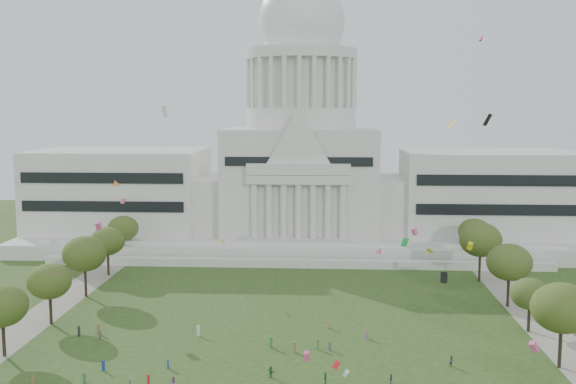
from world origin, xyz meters
TOP-DOWN VIEW (x-y plane):
  - capitol at (0.00, 113.59)m, footprint 160.00×64.50m
  - path_left at (-48.00, 30.00)m, footprint 8.00×160.00m
  - path_right at (48.00, 30.00)m, footprint 8.00×160.00m
  - row_tree_l_2 at (-45.04, 17.30)m, footprint 8.42×8.42m
  - row_tree_r_2 at (44.17, 17.44)m, footprint 9.55×9.55m
  - row_tree_l_3 at (-44.09, 33.92)m, footprint 8.12×8.12m
  - row_tree_r_3 at (44.40, 34.48)m, footprint 7.01×7.01m
  - row_tree_l_4 at (-44.08, 52.42)m, footprint 9.29×9.29m
  - row_tree_r_4 at (44.76, 50.04)m, footprint 9.19×9.19m
  - row_tree_l_5 at (-45.22, 71.01)m, footprint 8.33×8.33m
  - row_tree_r_5 at (43.49, 70.19)m, footprint 9.82×9.82m
  - row_tree_l_6 at (-46.87, 89.14)m, footprint 8.19×8.19m
  - row_tree_r_6 at (45.96, 88.13)m, footprint 8.42×8.42m
  - person_2 at (27.41, 16.87)m, footprint 1.03×0.94m
  - person_4 at (7.57, 9.06)m, footprint 0.75×1.16m
  - person_5 at (-0.66, 11.10)m, footprint 1.62×1.52m
  - person_8 at (-14.54, 6.70)m, footprint 0.88×0.81m
  - person_10 at (17.22, 9.43)m, footprint 0.72×1.05m
  - distant_crowd at (-13.76, 14.50)m, footprint 58.58×38.68m
  - kite_swarm at (1.62, 10.09)m, footprint 86.51×94.47m

SIDE VIEW (x-z plane):
  - path_left at x=-48.00m, z-range 0.00..0.04m
  - path_right at x=48.00m, z-range 0.00..0.04m
  - person_8 at x=-14.54m, z-range 0.00..1.55m
  - person_10 at x=17.22m, z-range 0.00..1.64m
  - person_5 at x=-0.66m, z-range 0.00..1.72m
  - distant_crowd at x=-13.76m, z-range -0.09..1.84m
  - person_2 at x=27.41m, z-range 0.00..1.81m
  - person_4 at x=7.57m, z-range 0.00..1.85m
  - row_tree_r_3 at x=44.40m, z-range 2.09..12.07m
  - row_tree_l_3 at x=-44.09m, z-range 2.43..13.98m
  - row_tree_l_6 at x=-46.87m, z-range 2.45..14.09m
  - row_tree_l_5 at x=-45.22m, z-range 2.49..14.34m
  - row_tree_r_6 at x=45.96m, z-range 2.52..14.49m
  - row_tree_l_2 at x=-45.04m, z-range 2.52..14.49m
  - row_tree_r_4 at x=44.76m, z-range 2.76..15.82m
  - row_tree_l_4 at x=-44.08m, z-range 2.79..16.00m
  - row_tree_r_2 at x=44.17m, z-range 2.87..16.45m
  - row_tree_r_5 at x=43.49m, z-range 2.95..16.91m
  - capitol at x=0.00m, z-range -23.35..67.95m
  - kite_swarm at x=1.62m, z-range -8.60..54.60m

